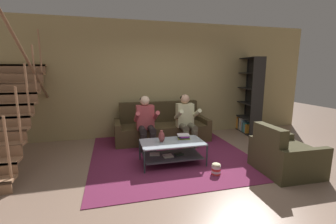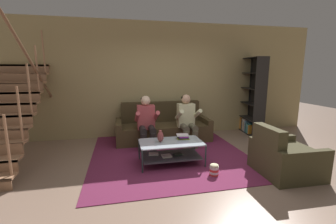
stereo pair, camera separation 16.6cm
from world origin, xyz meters
name	(u,v)px [view 2 (the right image)]	position (x,y,z in m)	size (l,w,h in m)	color
ground	(193,172)	(0.00, 0.00, 0.00)	(16.80, 16.80, 0.00)	gray
back_partition	(164,80)	(0.00, 2.46, 1.45)	(8.40, 0.12, 2.90)	tan
staircase_run	(7,108)	(-3.19, 1.21, 1.02)	(1.04, 2.55, 2.74)	tan
couch	(163,128)	(-0.15, 1.91, 0.29)	(2.25, 0.85, 0.91)	#483A22
person_seated_left	(147,120)	(-0.61, 1.39, 0.62)	(0.50, 0.58, 1.15)	black
person_seated_right	(187,118)	(0.32, 1.39, 0.62)	(0.50, 0.58, 1.15)	brown
coffee_table	(171,149)	(-0.29, 0.44, 0.27)	(1.14, 0.63, 0.41)	#A9B8C7
area_rug	(168,151)	(-0.21, 1.04, 0.01)	(3.07, 3.41, 0.01)	#6C2243
vase	(160,136)	(-0.47, 0.48, 0.51)	(0.11, 0.11, 0.21)	brown
book_stack	(183,137)	(-0.02, 0.55, 0.46)	(0.25, 0.21, 0.09)	#AEB938
bookshelf	(253,105)	(2.35, 2.02, 0.78)	(0.43, 0.94, 2.03)	black
armchair	(284,158)	(1.44, -0.38, 0.27)	(0.89, 0.91, 0.82)	#403B24
popcorn_tub	(214,170)	(0.30, -0.19, 0.10)	(0.15, 0.15, 0.20)	red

